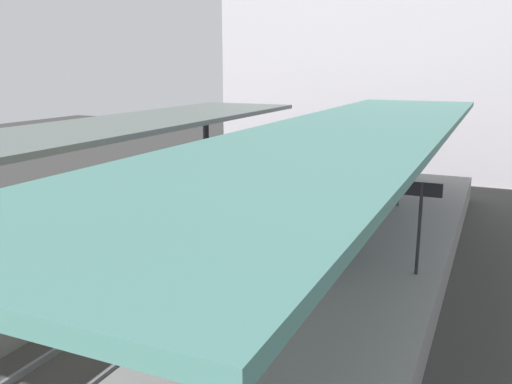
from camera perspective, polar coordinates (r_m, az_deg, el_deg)
The scene contains 13 objects.
ground_plane at distance 14.28m, azimuth -6.96°, elevation -10.79°, with size 80.00×80.00×0.00m, color #383835.
platform_left at distance 16.28m, azimuth -18.62°, elevation -6.46°, with size 4.40×28.00×1.00m, color gray.
platform_right at distance 12.68m, azimuth 8.17°, elevation -11.57°, with size 4.40×28.00×1.00m, color gray.
track_ballast at distance 14.24m, azimuth -6.97°, elevation -10.43°, with size 3.20×28.00×0.20m, color #423F3D.
rail_near_side at distance 14.54m, azimuth -9.45°, elevation -9.28°, with size 0.08×28.00×0.14m, color slate.
rail_far_side at distance 13.84m, azimuth -4.39°, elevation -10.32°, with size 0.08×28.00×0.14m, color slate.
commuter_train at distance 19.21m, azimuth 2.72°, elevation 0.98°, with size 2.78×12.96×3.10m.
canopy_left at distance 16.54m, azimuth -16.21°, elevation 6.37°, with size 4.18×21.00×3.09m.
canopy_right at distance 12.97m, azimuth 10.46°, elevation 6.34°, with size 4.18×21.00×3.41m.
platform_bench at distance 13.57m, azimuth 6.23°, elevation -5.44°, with size 1.40×0.41×0.86m.
platform_sign at distance 12.90m, azimuth 17.02°, elevation -1.57°, with size 0.90×0.08×2.21m.
litter_bin at distance 10.46m, azimuth -2.58°, elevation -11.57°, with size 0.44×0.44×0.80m, color #2D2D30.
station_building_backdrop at distance 31.64m, azimuth 14.09°, elevation 12.27°, with size 18.00×6.00×11.00m, color #B7B2B7.
Camera 1 is at (6.87, -11.11, 5.77)m, focal length 37.83 mm.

